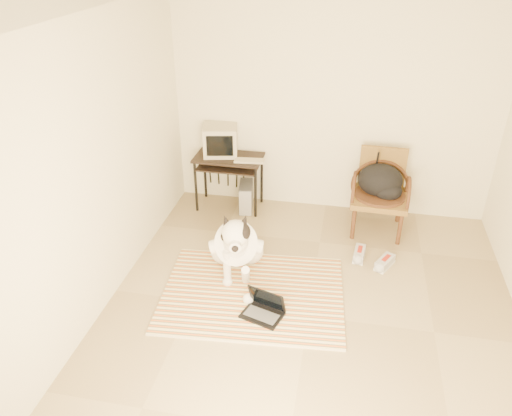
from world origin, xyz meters
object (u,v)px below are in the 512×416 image
(laptop, at_px, (264,308))
(computer_desk, at_px, (229,164))
(dog, at_px, (237,245))
(backpack, at_px, (381,182))
(pc_tower, at_px, (246,197))
(crt_monitor, at_px, (221,140))
(rattan_chair, at_px, (380,192))

(laptop, relative_size, computer_desk, 0.51)
(computer_desk, bearing_deg, laptop, -67.62)
(dog, xyz_separation_m, computer_desk, (-0.43, 1.41, 0.27))
(laptop, bearing_deg, dog, 123.01)
(dog, xyz_separation_m, backpack, (1.49, 1.24, 0.28))
(dog, bearing_deg, backpack, 39.67)
(dog, bearing_deg, pc_tower, 98.17)
(crt_monitor, xyz_separation_m, pc_tower, (0.35, -0.11, -0.73))
(laptop, relative_size, pc_tower, 1.07)
(pc_tower, distance_m, rattan_chair, 1.72)
(laptop, relative_size, backpack, 0.84)
(rattan_chair, bearing_deg, dog, -140.04)
(dog, height_order, rattan_chair, rattan_chair)
(crt_monitor, distance_m, rattan_chair, 2.10)
(computer_desk, bearing_deg, crt_monitor, 143.52)
(dog, height_order, backpack, dog)
(crt_monitor, distance_m, backpack, 2.08)
(laptop, height_order, pc_tower, pc_tower)
(laptop, height_order, backpack, backpack)
(laptop, distance_m, backpack, 2.23)
(laptop, bearing_deg, rattan_chair, 60.16)
(laptop, height_order, computer_desk, computer_desk)
(computer_desk, relative_size, backpack, 1.64)
(rattan_chair, xyz_separation_m, backpack, (0.00, -0.01, 0.14))
(dog, height_order, pc_tower, dog)
(pc_tower, height_order, rattan_chair, rattan_chair)
(crt_monitor, bearing_deg, computer_desk, -36.48)
(laptop, xyz_separation_m, rattan_chair, (1.08, 1.88, 0.41))
(dog, distance_m, rattan_chair, 1.95)
(rattan_chair, relative_size, backpack, 1.85)
(laptop, relative_size, crt_monitor, 0.90)
(backpack, bearing_deg, laptop, -120.03)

